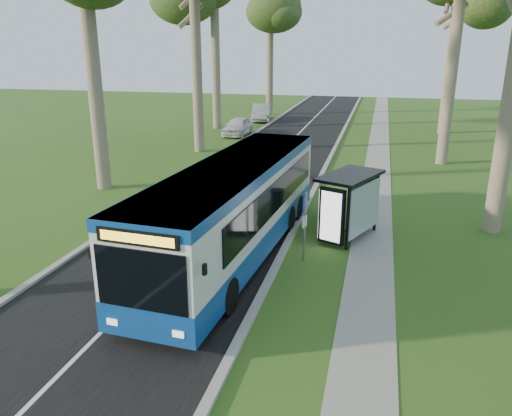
# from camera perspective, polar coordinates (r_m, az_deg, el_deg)

# --- Properties ---
(ground) EXTENTS (120.00, 120.00, 0.00)m
(ground) POSITION_cam_1_polar(r_m,az_deg,el_deg) (15.91, 1.83, -7.74)
(ground) COLOR #32591B
(ground) RESTS_ON ground
(road) EXTENTS (7.00, 100.00, 0.02)m
(road) POSITION_cam_1_polar(r_m,az_deg,el_deg) (25.81, -1.07, 2.52)
(road) COLOR black
(road) RESTS_ON ground
(kerb_east) EXTENTS (0.25, 100.00, 0.12)m
(kerb_east) POSITION_cam_1_polar(r_m,az_deg,el_deg) (25.15, 6.66, 2.09)
(kerb_east) COLOR #9E9B93
(kerb_east) RESTS_ON ground
(kerb_west) EXTENTS (0.25, 100.00, 0.12)m
(kerb_west) POSITION_cam_1_polar(r_m,az_deg,el_deg) (26.89, -8.31, 3.07)
(kerb_west) COLOR #9E9B93
(kerb_west) RESTS_ON ground
(centre_line) EXTENTS (0.12, 100.00, 0.00)m
(centre_line) POSITION_cam_1_polar(r_m,az_deg,el_deg) (25.81, -1.07, 2.54)
(centre_line) COLOR white
(centre_line) RESTS_ON road
(footpath) EXTENTS (1.50, 100.00, 0.02)m
(footpath) POSITION_cam_1_polar(r_m,az_deg,el_deg) (24.99, 13.48, 1.49)
(footpath) COLOR gray
(footpath) RESTS_ON ground
(bus) EXTENTS (3.40, 12.38, 3.24)m
(bus) POSITION_cam_1_polar(r_m,az_deg,el_deg) (16.74, -2.42, -0.20)
(bus) COLOR silver
(bus) RESTS_ON ground
(bus_stop_sign) EXTENTS (0.14, 0.33, 2.38)m
(bus_stop_sign) POSITION_cam_1_polar(r_m,az_deg,el_deg) (16.54, 5.57, -1.18)
(bus_stop_sign) COLOR gray
(bus_stop_sign) RESTS_ON ground
(bus_shelter) EXTENTS (2.52, 3.22, 2.44)m
(bus_shelter) POSITION_cam_1_polar(r_m,az_deg,el_deg) (18.43, 10.97, 1.32)
(bus_shelter) COLOR black
(bus_shelter) RESTS_ON ground
(litter_bin) EXTENTS (0.59, 0.59, 1.04)m
(litter_bin) POSITION_cam_1_polar(r_m,az_deg,el_deg) (21.10, 8.83, 0.19)
(litter_bin) COLOR black
(litter_bin) RESTS_ON ground
(car_white) EXTENTS (1.89, 4.29, 1.44)m
(car_white) POSITION_cam_1_polar(r_m,az_deg,el_deg) (40.91, -2.09, 9.31)
(car_white) COLOR silver
(car_white) RESTS_ON ground
(car_silver) EXTENTS (2.47, 4.96, 1.56)m
(car_silver) POSITION_cam_1_polar(r_m,az_deg,el_deg) (49.07, 0.63, 10.85)
(car_silver) COLOR #9FA1A6
(car_silver) RESTS_ON ground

